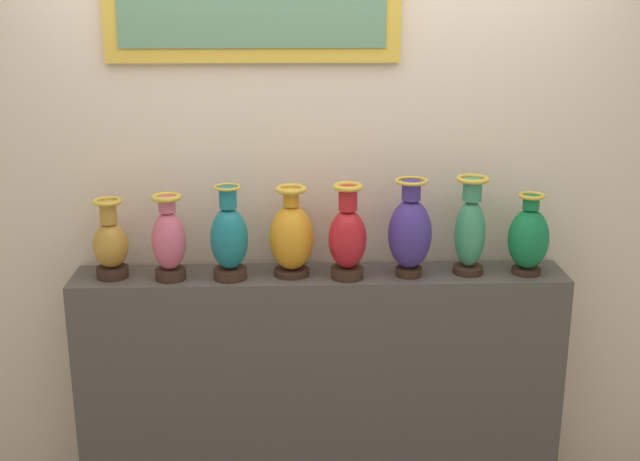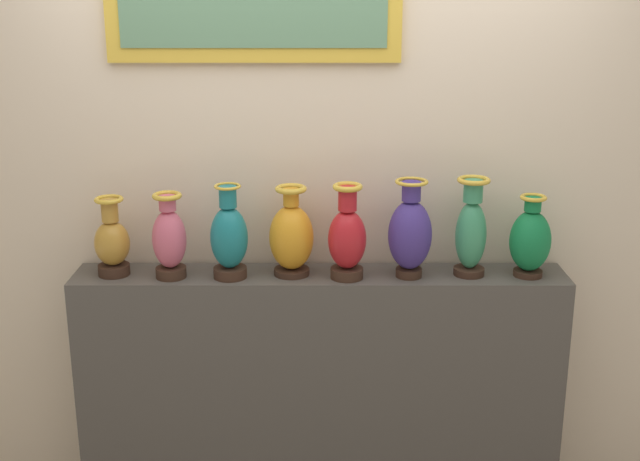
# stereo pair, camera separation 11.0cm
# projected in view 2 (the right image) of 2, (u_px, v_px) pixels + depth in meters

# --- Properties ---
(display_shelf) EXTENTS (2.10, 0.28, 1.05)m
(display_shelf) POSITION_uv_depth(u_px,v_px,m) (320.00, 385.00, 3.68)
(display_shelf) COLOR #4C4742
(display_shelf) RESTS_ON ground_plane
(back_wall) EXTENTS (4.70, 0.14, 2.89)m
(back_wall) POSITION_uv_depth(u_px,v_px,m) (319.00, 169.00, 3.60)
(back_wall) COLOR beige
(back_wall) RESTS_ON ground_plane
(vase_ochre) EXTENTS (0.15, 0.15, 0.34)m
(vase_ochre) POSITION_uv_depth(u_px,v_px,m) (112.00, 242.00, 3.47)
(vase_ochre) COLOR #382319
(vase_ochre) RESTS_ON display_shelf
(vase_rose) EXTENTS (0.14, 0.14, 0.36)m
(vase_rose) POSITION_uv_depth(u_px,v_px,m) (169.00, 239.00, 3.44)
(vase_rose) COLOR #382319
(vase_rose) RESTS_ON display_shelf
(vase_teal) EXTENTS (0.16, 0.16, 0.40)m
(vase_teal) POSITION_uv_depth(u_px,v_px,m) (229.00, 238.00, 3.43)
(vase_teal) COLOR #382319
(vase_teal) RESTS_ON display_shelf
(vase_amber) EXTENTS (0.19, 0.19, 0.39)m
(vase_amber) POSITION_uv_depth(u_px,v_px,m) (291.00, 236.00, 3.47)
(vase_amber) COLOR #382319
(vase_amber) RESTS_ON display_shelf
(vase_crimson) EXTENTS (0.16, 0.16, 0.40)m
(vase_crimson) POSITION_uv_depth(u_px,v_px,m) (347.00, 238.00, 3.43)
(vase_crimson) COLOR #382319
(vase_crimson) RESTS_ON display_shelf
(vase_indigo) EXTENTS (0.18, 0.18, 0.42)m
(vase_indigo) POSITION_uv_depth(u_px,v_px,m) (410.00, 233.00, 3.44)
(vase_indigo) COLOR #382319
(vase_indigo) RESTS_ON display_shelf
(vase_jade) EXTENTS (0.14, 0.14, 0.42)m
(vase_jade) POSITION_uv_depth(u_px,v_px,m) (471.00, 231.00, 3.46)
(vase_jade) COLOR #382319
(vase_jade) RESTS_ON display_shelf
(vase_emerald) EXTENTS (0.17, 0.17, 0.35)m
(vase_emerald) POSITION_uv_depth(u_px,v_px,m) (530.00, 240.00, 3.46)
(vase_emerald) COLOR #382319
(vase_emerald) RESTS_ON display_shelf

